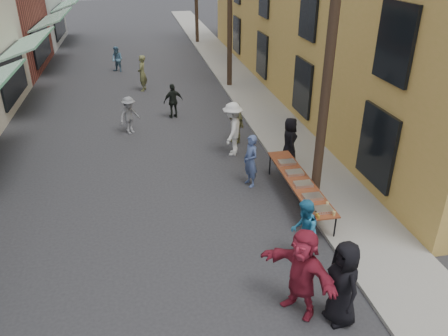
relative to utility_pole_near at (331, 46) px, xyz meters
name	(u,v)px	position (x,y,z in m)	size (l,w,h in m)	color
ground	(178,292)	(-4.30, -3.00, -4.50)	(120.00, 120.00, 0.00)	#28282B
sidewalk	(242,85)	(0.70, 12.00, -4.45)	(2.20, 60.00, 0.10)	gray
utility_pole_near	(331,46)	(0.00, 0.00, 0.00)	(0.26, 0.26, 9.00)	#2D2116
serving_table	(299,181)	(-0.50, 0.02, -3.79)	(0.70, 4.00, 0.75)	maroon
catering_tray_sausage	(322,210)	(-0.50, -1.63, -3.71)	(0.50, 0.33, 0.08)	maroon
catering_tray_foil_b	(313,197)	(-0.50, -0.98, -3.71)	(0.50, 0.33, 0.08)	#B2B2B7
catering_tray_buns	(303,184)	(-0.50, -0.28, -3.71)	(0.50, 0.33, 0.08)	tan
catering_tray_foil_d	(295,173)	(-0.50, 0.42, -3.71)	(0.50, 0.33, 0.08)	#B2B2B7
catering_tray_buns_end	(287,162)	(-0.50, 1.12, -3.71)	(0.50, 0.33, 0.08)	tan
condiment_jar_a	(319,217)	(-0.72, -1.93, -3.71)	(0.07, 0.07, 0.08)	#A57F26
condiment_jar_b	(317,215)	(-0.72, -1.83, -3.71)	(0.07, 0.07, 0.08)	#A57F26
condiment_jar_c	(315,213)	(-0.72, -1.73, -3.71)	(0.07, 0.07, 0.08)	#A57F26
cup_stack	(334,213)	(-0.30, -1.88, -3.69)	(0.08, 0.08, 0.12)	tan
guest_front_a	(343,283)	(-1.23, -4.37, -3.58)	(0.90, 0.59, 1.84)	black
guest_front_b	(251,161)	(-1.59, 1.35, -3.67)	(0.61, 0.40, 1.66)	#4B5F92
guest_front_c	(303,232)	(-1.31, -2.46, -3.69)	(0.79, 0.61, 1.62)	teal
guest_front_d	(233,129)	(-1.65, 3.69, -3.54)	(1.24, 0.71, 1.92)	silver
guest_front_e	(236,123)	(-1.28, 4.70, -3.71)	(0.92, 0.38, 1.57)	olive
guest_queue_back	(302,272)	(-1.92, -3.97, -3.53)	(1.80, 0.57, 1.95)	maroon
server	(290,140)	(0.05, 2.49, -3.61)	(0.77, 0.50, 1.58)	black
passerby_left	(129,115)	(-5.22, 6.40, -3.75)	(0.97, 0.56, 1.50)	slate
passerby_mid	(173,101)	(-3.35, 7.86, -3.75)	(0.88, 0.37, 1.50)	black
passerby_right	(142,73)	(-4.52, 12.18, -3.60)	(0.66, 0.43, 1.81)	#66683C
passerby_far	(117,59)	(-5.86, 16.33, -3.77)	(0.71, 0.56, 1.47)	teal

